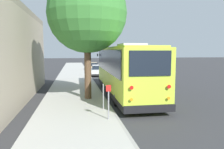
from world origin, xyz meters
TOP-DOWN VIEW (x-y plane):
  - ground_plane at (0.00, 0.00)m, footprint 160.00×160.00m
  - sidewalk_slab at (0.00, 3.74)m, footprint 80.00×3.77m
  - curb_strip at (0.00, 1.78)m, footprint 80.00×0.14m
  - shuttle_bus at (-0.99, 0.15)m, footprint 11.23×2.75m
  - parked_sedan_white at (11.86, 0.68)m, footprint 4.40×1.97m
  - parked_sedan_tan at (18.99, 0.75)m, footprint 4.68×1.80m
  - street_tree at (-2.23, 2.82)m, footprint 4.86×4.86m
  - sign_post_near at (-6.79, 2.21)m, footprint 0.06×0.22m
  - sign_post_far at (-5.06, 2.21)m, footprint 0.06×0.06m

SIDE VIEW (x-z plane):
  - ground_plane at x=0.00m, z-range 0.00..0.00m
  - sidewalk_slab at x=0.00m, z-range 0.00..0.15m
  - curb_strip at x=0.00m, z-range 0.00..0.15m
  - parked_sedan_tan at x=18.99m, z-range -0.05..1.25m
  - parked_sedan_white at x=11.86m, z-range -0.05..1.28m
  - sign_post_far at x=-5.06m, z-range 0.15..1.45m
  - sign_post_near at x=-6.79m, z-range 0.17..1.69m
  - shuttle_bus at x=-0.99m, z-range 0.13..3.71m
  - street_tree at x=-2.23m, z-range 1.54..9.97m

